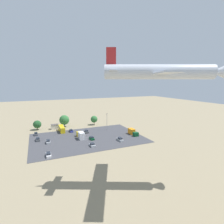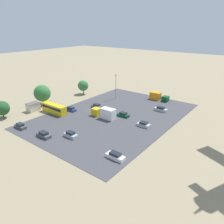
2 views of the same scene
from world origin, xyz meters
name	(u,v)px [view 1 (image 1 of 2)]	position (x,y,z in m)	size (l,w,h in m)	color
ground_plane	(84,134)	(0.00, 0.00, 0.00)	(400.00, 400.00, 0.00)	gray
parking_lot_surface	(88,138)	(0.00, 8.70, 0.04)	(56.55, 39.06, 0.08)	#424247
shed_building	(55,127)	(14.03, -17.08, 1.48)	(4.43, 3.20, 2.95)	silver
bus	(62,129)	(10.83, -9.32, 1.77)	(2.55, 10.33, 3.13)	gold
parked_car_0	(48,142)	(19.66, 8.66, 0.75)	(1.79, 4.11, 1.61)	#ADB2B7
parked_car_1	(120,139)	(-13.55, 19.54, 0.76)	(1.75, 4.72, 1.63)	#ADB2B7
parked_car_2	(38,139)	(24.15, 2.79, 0.72)	(1.88, 4.47, 1.53)	#4C5156
parked_car_3	(86,132)	(-1.84, -0.70, 0.77)	(1.82, 4.11, 1.65)	#4C5156
parked_car_4	(36,134)	(24.94, -7.51, 0.69)	(1.71, 4.22, 1.47)	#4C5156
parked_car_5	(92,145)	(1.46, 21.15, 0.69)	(1.97, 4.03, 1.46)	#ADB2B7
parked_car_6	(49,155)	(20.59, 24.67, 0.72)	(1.80, 4.64, 1.53)	silver
parked_car_7	(92,138)	(-1.19, 11.79, 0.69)	(1.79, 4.22, 1.47)	#0C4723
parked_car_8	(71,131)	(5.91, -6.25, 0.67)	(1.71, 4.13, 1.43)	navy
parked_truck_0	(133,132)	(-24.65, 12.98, 1.46)	(2.55, 7.81, 3.01)	#0C4723
parked_truck_1	(81,135)	(3.43, 7.47, 1.69)	(2.58, 8.88, 3.52)	gold
tree_near_shed	(94,119)	(-11.98, -17.49, 3.86)	(4.68, 4.68, 6.21)	brown
tree_apron_mid	(64,120)	(7.56, -20.09, 4.52)	(6.36, 6.36, 7.71)	brown
tree_apron_far	(37,124)	(23.96, -19.24, 3.41)	(4.81, 4.81, 5.82)	brown
light_pole_lot_centre	(107,121)	(-15.05, -1.65, 5.60)	(0.90, 0.28, 10.16)	gray
airplane	(165,72)	(-8.78, 55.89, 31.91)	(31.47, 25.83, 8.39)	silver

